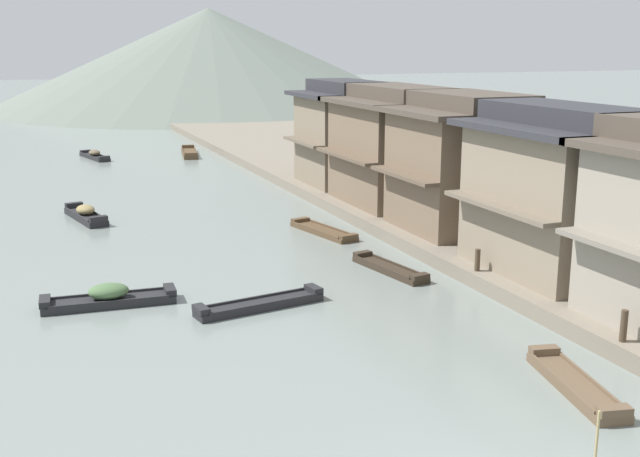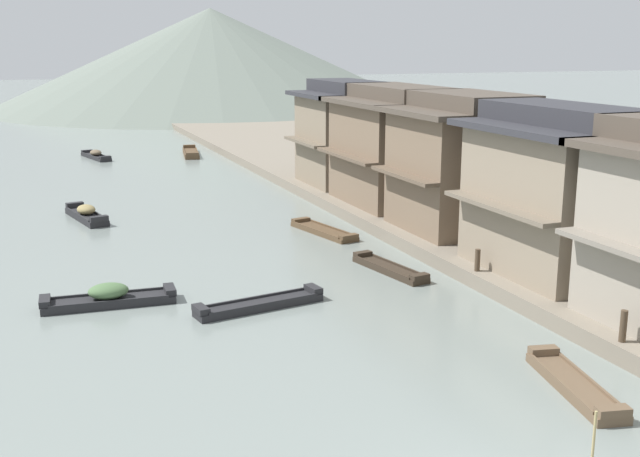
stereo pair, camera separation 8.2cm
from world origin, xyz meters
name	(u,v)px [view 2 (the right image)]	position (x,y,z in m)	size (l,w,h in m)	color
riverbank_right	(450,188)	(16.20, 30.00, 0.29)	(18.00, 110.00, 0.57)	slate
boat_moored_nearest	(324,231)	(5.22, 22.95, 0.12)	(1.93, 4.56, 0.36)	brown
boat_moored_second	(390,269)	(5.31, 16.00, 0.13)	(1.52, 4.23, 0.39)	#33281E
boat_moored_third	(259,304)	(-0.78, 13.64, 0.15)	(4.70, 1.63, 0.45)	#232326
boat_moored_far	(191,153)	(4.92, 51.79, 0.17)	(1.93, 5.38, 0.53)	brown
boat_midriver_drifting	(109,298)	(-5.54, 15.83, 0.28)	(4.60, 1.36, 0.79)	#232326
boat_midriver_upstream	(575,385)	(5.03, 4.46, 0.15)	(1.74, 4.25, 0.45)	brown
boat_upstream_distant	(96,155)	(-2.46, 52.61, 0.24)	(1.99, 4.68, 0.69)	#232326
boat_crossing_west	(86,214)	(-5.08, 30.11, 0.28)	(1.88, 4.49, 0.78)	#232326
house_waterfront_second	(560,191)	(10.32, 12.29, 3.58)	(5.78, 7.09, 6.14)	gray
house_waterfront_tall	(467,163)	(10.88, 19.57, 3.58)	(6.91, 6.16, 6.14)	#75604C
house_waterfront_narrow	(398,146)	(10.65, 26.10, 3.57)	(6.44, 7.35, 6.14)	#75604C
house_waterfront_far	(346,133)	(10.37, 32.43, 3.58)	(5.88, 6.15, 6.14)	#7F705B
mooring_post_dock_near	(623,326)	(7.55, 5.61, 1.04)	(0.20, 0.20, 0.94)	#473828
mooring_post_dock_mid	(477,260)	(7.55, 13.21, 0.99)	(0.20, 0.20, 0.84)	#473828
hill_far_west	(211,58)	(18.13, 99.39, 6.81)	(60.87, 60.87, 13.61)	slate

